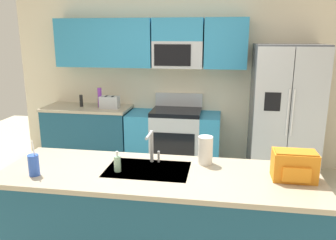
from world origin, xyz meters
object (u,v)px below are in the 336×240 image
object	(u,v)px
bottle_purple	(100,98)
backpack	(294,165)
drink_cup_blue	(34,165)
toaster	(110,102)
pepper_mill	(81,101)
sink_faucet	(152,144)
range_oven	(174,139)
paper_towel_roll	(205,150)
refrigerator	(284,113)
soap_dispenser	(117,163)

from	to	relation	value
bottle_purple	backpack	size ratio (longest dim) A/B	0.92
backpack	drink_cup_blue	bearing A→B (deg)	-173.05
toaster	pepper_mill	world-z (taller)	same
sink_faucet	range_oven	bearing A→B (deg)	93.10
sink_faucet	paper_towel_roll	distance (m)	0.46
refrigerator	backpack	distance (m)	2.23
range_oven	refrigerator	xyz separation A→B (m)	(1.55, -0.07, 0.48)
backpack	paper_towel_roll	bearing A→B (deg)	161.95
bottle_purple	soap_dispenser	bearing A→B (deg)	-66.64
bottle_purple	sink_faucet	size ratio (longest dim) A/B	1.04
range_oven	soap_dispenser	distance (m)	2.41
sink_faucet	soap_dispenser	world-z (taller)	sink_faucet
toaster	backpack	world-z (taller)	backpack
soap_dispenser	paper_towel_roll	xyz separation A→B (m)	(0.69, 0.28, 0.05)
backpack	range_oven	bearing A→B (deg)	118.69
refrigerator	bottle_purple	bearing A→B (deg)	178.37
refrigerator	paper_towel_roll	bearing A→B (deg)	-116.28
pepper_mill	range_oven	bearing A→B (deg)	0.10
refrigerator	pepper_mill	world-z (taller)	refrigerator
soap_dispenser	refrigerator	bearing A→B (deg)	53.68
paper_towel_roll	toaster	bearing A→B (deg)	127.32
soap_dispenser	paper_towel_roll	distance (m)	0.75
range_oven	pepper_mill	distance (m)	1.53
range_oven	toaster	world-z (taller)	range_oven
refrigerator	paper_towel_roll	world-z (taller)	refrigerator
sink_faucet	toaster	bearing A→B (deg)	117.52
drink_cup_blue	paper_towel_roll	xyz separation A→B (m)	(1.31, 0.46, 0.03)
bottle_purple	sink_faucet	bearing A→B (deg)	-59.54
pepper_mill	bottle_purple	xyz separation A→B (m)	(0.30, 0.01, 0.06)
drink_cup_blue	soap_dispenser	size ratio (longest dim) A/B	1.69
sink_faucet	backpack	size ratio (longest dim) A/B	0.88
sink_faucet	backpack	bearing A→B (deg)	-8.04
range_oven	pepper_mill	size ratio (longest dim) A/B	7.55
sink_faucet	backpack	world-z (taller)	sink_faucet
paper_towel_roll	range_oven	bearing A→B (deg)	105.40
bottle_purple	drink_cup_blue	world-z (taller)	bottle_purple
drink_cup_blue	toaster	bearing A→B (deg)	95.13
range_oven	toaster	distance (m)	1.11
range_oven	pepper_mill	world-z (taller)	range_oven
drink_cup_blue	soap_dispenser	world-z (taller)	drink_cup_blue
range_oven	backpack	world-z (taller)	backpack
range_oven	drink_cup_blue	world-z (taller)	drink_cup_blue
refrigerator	drink_cup_blue	world-z (taller)	refrigerator
pepper_mill	drink_cup_blue	distance (m)	2.61
sink_faucet	paper_towel_roll	size ratio (longest dim) A/B	1.17
bottle_purple	drink_cup_blue	xyz separation A→B (m)	(0.39, -2.53, -0.06)
paper_towel_roll	sink_faucet	bearing A→B (deg)	-172.23
drink_cup_blue	paper_towel_roll	world-z (taller)	drink_cup_blue
paper_towel_roll	backpack	world-z (taller)	paper_towel_roll
pepper_mill	backpack	distance (m)	3.52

